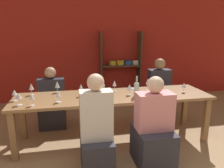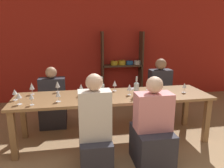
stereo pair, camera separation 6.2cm
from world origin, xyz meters
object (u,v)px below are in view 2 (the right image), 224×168
(wine_bottle_green, at_px, (96,87))
(wine_glass_empty_a, at_px, (129,87))
(wine_glass_red_e, at_px, (148,82))
(wine_glass_white_c, at_px, (115,84))
(wine_glass_red_d, at_px, (19,96))
(wine_glass_empty_c, at_px, (157,84))
(wine_glass_white_a, at_px, (184,86))
(wine_glass_red_c, at_px, (58,94))
(cell_phone, at_px, (132,89))
(person_far_a, at_px, (53,104))
(wine_bottle_amber, at_px, (136,88))
(person_near_b, at_px, (152,134))
(dining_table, at_px, (113,100))
(wine_glass_red_b, at_px, (15,92))
(wine_glass_white_b, at_px, (81,87))
(person_far_b, at_px, (159,97))
(wine_bottle_dark, at_px, (102,91))
(shelf_unit, at_px, (122,75))
(wine_glass_empty_b, at_px, (57,84))
(wine_glass_red_a, at_px, (31,97))
(wine_glass_white_d, at_px, (32,87))
(person_near_a, at_px, (95,136))

(wine_bottle_green, height_order, wine_glass_empty_a, wine_bottle_green)
(wine_glass_red_e, bearing_deg, wine_glass_white_c, 176.45)
(wine_glass_red_d, distance_m, wine_glass_empty_c, 2.06)
(wine_glass_white_a, xyz_separation_m, wine_glass_empty_c, (-0.39, 0.16, 0.01))
(wine_glass_red_c, xyz_separation_m, wine_glass_red_e, (1.42, 0.38, 0.03))
(cell_phone, xyz_separation_m, person_far_a, (-1.34, 0.50, -0.36))
(wine_bottle_amber, height_order, wine_glass_empty_a, wine_bottle_amber)
(wine_glass_red_d, relative_size, person_near_b, 0.14)
(dining_table, bearing_deg, wine_glass_red_b, 179.76)
(person_near_b, bearing_deg, wine_glass_white_b, 137.20)
(dining_table, bearing_deg, wine_glass_white_c, 73.96)
(wine_glass_white_b, bearing_deg, person_far_b, 23.91)
(wine_bottle_green, distance_m, wine_bottle_dark, 0.28)
(shelf_unit, relative_size, wine_glass_white_a, 10.86)
(wine_glass_white_a, xyz_separation_m, wine_glass_empty_b, (-1.97, 0.38, 0.02))
(wine_glass_red_b, bearing_deg, cell_phone, 9.09)
(wine_glass_red_a, distance_m, wine_glass_white_b, 0.73)
(wine_glass_white_a, height_order, wine_glass_empty_a, wine_glass_empty_a)
(wine_glass_empty_c, bearing_deg, wine_glass_red_d, -171.30)
(wine_glass_red_a, height_order, wine_glass_empty_a, wine_glass_empty_a)
(wine_glass_white_b, height_order, wine_glass_empty_c, wine_glass_white_b)
(wine_glass_empty_b, bearing_deg, wine_glass_white_c, -5.86)
(wine_glass_white_a, distance_m, wine_glass_white_b, 1.61)
(shelf_unit, height_order, wine_glass_red_a, shelf_unit)
(wine_bottle_amber, relative_size, wine_glass_red_b, 1.91)
(shelf_unit, height_order, wine_glass_red_c, shelf_unit)
(wine_glass_white_d, distance_m, person_near_b, 1.92)
(wine_glass_empty_b, height_order, wine_glass_red_b, wine_glass_empty_b)
(wine_glass_white_a, distance_m, person_near_a, 1.67)
(wine_glass_red_a, bearing_deg, wine_glass_empty_b, 63.18)
(wine_glass_white_c, relative_size, person_far_a, 0.16)
(wine_glass_red_c, distance_m, wine_glass_white_d, 0.60)
(wine_bottle_amber, bearing_deg, wine_bottle_dark, -168.43)
(wine_glass_red_a, xyz_separation_m, wine_glass_white_d, (-0.08, 0.52, 0.01))
(wine_bottle_green, distance_m, wine_glass_empty_b, 0.65)
(wine_glass_empty_a, bearing_deg, wine_glass_white_a, -1.49)
(wine_glass_red_c, height_order, wine_glass_red_e, wine_glass_red_e)
(wine_glass_white_b, bearing_deg, wine_glass_red_b, -176.53)
(wine_glass_red_a, height_order, wine_glass_white_d, wine_glass_white_d)
(wine_bottle_dark, distance_m, person_near_b, 0.88)
(wine_glass_white_a, height_order, wine_glass_white_d, wine_glass_white_d)
(wine_glass_red_e, bearing_deg, person_near_b, -105.12)
(wine_glass_empty_a, distance_m, wine_glass_red_c, 1.05)
(person_near_b, bearing_deg, cell_phone, 89.63)
(wine_glass_red_e, relative_size, person_far_b, 0.16)
(wine_bottle_green, height_order, wine_glass_red_a, wine_bottle_green)
(wine_bottle_green, bearing_deg, wine_glass_red_b, -177.89)
(wine_glass_empty_a, relative_size, wine_glass_white_b, 0.92)
(wine_glass_empty_a, bearing_deg, person_far_b, 43.51)
(wine_glass_white_a, xyz_separation_m, cell_phone, (-0.76, 0.34, -0.10))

